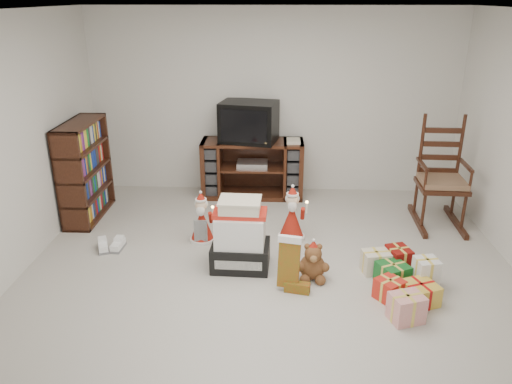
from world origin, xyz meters
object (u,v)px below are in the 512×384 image
crt_television (249,122)px  bookshelf (85,172)px  mrs_claus_figurine (202,222)px  sneaker_pair (111,246)px  gift_cluster (403,278)px  gift_pile (240,239)px  santa_figurine (292,219)px  rocking_chair (439,186)px  tv_stand (252,169)px  teddy_bear (313,264)px  red_suitcase (243,241)px

crt_television → bookshelf: bearing=-147.1°
mrs_claus_figurine → sneaker_pair: (-0.98, -0.25, -0.19)m
bookshelf → mrs_claus_figurine: size_ratio=2.04×
mrs_claus_figurine → gift_cluster: bearing=-24.4°
gift_pile → crt_television: (-0.02, 1.97, 0.73)m
santa_figurine → sneaker_pair: santa_figurine is taller
rocking_chair → gift_cluster: 1.79m
santa_figurine → crt_television: 1.63m
tv_stand → teddy_bear: tv_stand is taller
rocking_chair → gift_cluster: bearing=-113.6°
teddy_bear → santa_figurine: 0.89m
sneaker_pair → crt_television: crt_television is taller
red_suitcase → crt_television: size_ratio=0.74×
teddy_bear → santa_figurine: santa_figurine is taller
gift_pile → bookshelf: bearing=151.2°
sneaker_pair → crt_television: bearing=37.3°
bookshelf → crt_television: size_ratio=1.50×
bookshelf → rocking_chair: size_ratio=0.89×
tv_stand → gift_pile: (-0.02, -1.98, -0.07)m
teddy_bear → sneaker_pair: size_ratio=1.21×
santa_figurine → mrs_claus_figurine: size_ratio=1.08×
gift_pile → sneaker_pair: gift_pile is taller
gift_pile → mrs_claus_figurine: gift_pile is taller
santa_figurine → gift_cluster: (1.03, -1.02, -0.13)m
bookshelf → santa_figurine: 2.62m
rocking_chair → tv_stand: bearing=163.7°
tv_stand → mrs_claus_figurine: bearing=-109.8°
tv_stand → santa_figurine: (0.51, -1.32, -0.15)m
mrs_claus_figurine → crt_television: size_ratio=0.74×
crt_television → teddy_bear: bearing=-59.5°
santa_figurine → gift_cluster: size_ratio=0.62×
santa_figurine → gift_cluster: bearing=-44.9°
bookshelf → crt_television: crt_television is taller
teddy_bear → crt_television: size_ratio=0.47×
red_suitcase → teddy_bear: size_ratio=1.59×
bookshelf → teddy_bear: (2.73, -1.40, -0.42)m
sneaker_pair → gift_pile: bearing=-23.6°
red_suitcase → mrs_claus_figurine: (-0.49, 0.50, -0.03)m
rocking_chair → gift_pile: 2.63m
mrs_claus_figurine → red_suitcase: bearing=-45.1°
gift_pile → sneaker_pair: bearing=170.2°
teddy_bear → gift_cluster: 0.86m
gift_pile → gift_cluster: gift_pile is taller
bookshelf → tv_stand: bearing=21.2°
tv_stand → santa_figurine: 1.42m
tv_stand → rocking_chair: rocking_chair is taller
sneaker_pair → teddy_bear: bearing=-24.9°
gift_pile → mrs_claus_figurine: 0.74m
santa_figurine → sneaker_pair: bearing=-170.0°
mrs_claus_figurine → sneaker_pair: bearing=-165.5°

